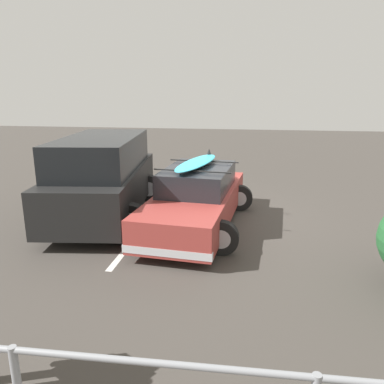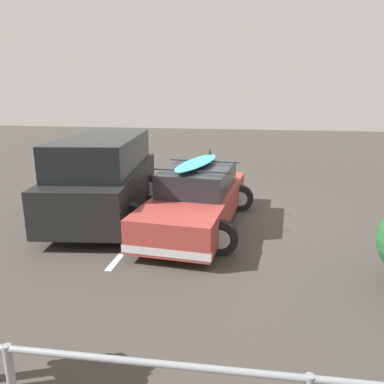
{
  "view_description": "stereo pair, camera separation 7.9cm",
  "coord_description": "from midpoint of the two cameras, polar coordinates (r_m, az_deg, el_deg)",
  "views": [
    {
      "loc": [
        -0.95,
        8.48,
        2.93
      ],
      "look_at": [
        0.21,
        1.2,
        0.95
      ],
      "focal_mm": 35.0,
      "sensor_mm": 36.0,
      "label": 1
    },
    {
      "loc": [
        -1.03,
        8.47,
        2.93
      ],
      "look_at": [
        0.21,
        1.2,
        0.95
      ],
      "focal_mm": 35.0,
      "sensor_mm": 36.0,
      "label": 2
    }
  ],
  "objects": [
    {
      "name": "ground_plane",
      "position": [
        9.03,
        2.82,
        -4.0
      ],
      "size": [
        44.0,
        44.0,
        0.02
      ],
      "primitive_type": "cube",
      "color": "#423D38",
      "rests_on": "ground"
    },
    {
      "name": "parking_stripe",
      "position": [
        8.72,
        -6.5,
        -4.69
      ],
      "size": [
        0.12,
        4.88,
        0.0
      ],
      "primitive_type": "cube",
      "rotation": [
        0.0,
        0.0,
        1.57
      ],
      "color": "silver",
      "rests_on": "ground"
    },
    {
      "name": "sedan_car",
      "position": [
        8.34,
        1.03,
        -1.01
      ],
      "size": [
        2.49,
        4.57,
        1.59
      ],
      "color": "#9E3833",
      "rests_on": "ground"
    },
    {
      "name": "suv_car",
      "position": [
        9.14,
        -13.0,
        2.34
      ],
      "size": [
        2.86,
        4.79,
        1.93
      ],
      "color": "black",
      "rests_on": "ground"
    },
    {
      "name": "railing_fence",
      "position": [
        3.68,
        -25.24,
        -24.36
      ],
      "size": [
        9.36,
        0.34,
        1.0
      ],
      "color": "gray",
      "rests_on": "ground"
    }
  ]
}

